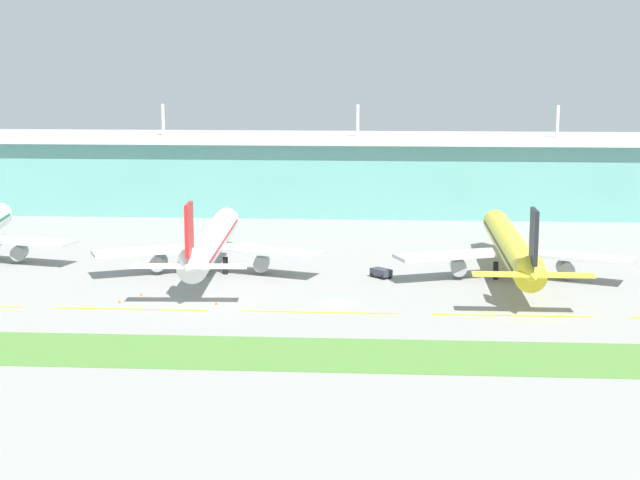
% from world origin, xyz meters
% --- Properties ---
extents(ground_plane, '(600.00, 600.00, 0.00)m').
position_xyz_m(ground_plane, '(0.00, 0.00, 0.00)').
color(ground_plane, gray).
extents(terminal_building, '(288.00, 34.00, 31.68)m').
position_xyz_m(terminal_building, '(-0.00, 112.35, 11.54)').
color(terminal_building, '#5B9E93').
rests_on(terminal_building, ground).
extents(airliner_near_middle, '(48.74, 68.01, 18.90)m').
position_xyz_m(airliner_near_middle, '(-28.11, 25.04, 6.45)').
color(airliner_near_middle, white).
rests_on(airliner_near_middle, ground).
extents(airliner_far_middle, '(48.80, 72.16, 18.90)m').
position_xyz_m(airliner_far_middle, '(34.33, 24.09, 6.46)').
color(airliner_far_middle, yellow).
rests_on(airliner_far_middle, ground).
extents(taxiway_stripe_mid_west, '(28.00, 0.70, 0.04)m').
position_xyz_m(taxiway_stripe_mid_west, '(-37.00, -7.50, 0.02)').
color(taxiway_stripe_mid_west, yellow).
rests_on(taxiway_stripe_mid_west, ground).
extents(taxiway_stripe_centre, '(28.00, 0.70, 0.04)m').
position_xyz_m(taxiway_stripe_centre, '(-3.00, -7.50, 0.02)').
color(taxiway_stripe_centre, yellow).
rests_on(taxiway_stripe_centre, ground).
extents(taxiway_stripe_mid_east, '(28.00, 0.70, 0.04)m').
position_xyz_m(taxiway_stripe_mid_east, '(31.00, -7.50, 0.02)').
color(taxiway_stripe_mid_east, yellow).
rests_on(taxiway_stripe_mid_east, ground).
extents(grass_verge, '(300.00, 18.00, 0.10)m').
position_xyz_m(grass_verge, '(0.00, -33.49, 0.05)').
color(grass_verge, '#518438').
rests_on(grass_verge, ground).
extents(pushback_tug, '(4.77, 4.84, 1.85)m').
position_xyz_m(pushback_tug, '(7.72, 22.36, 1.10)').
color(pushback_tug, '#333842').
rests_on(pushback_tug, ground).
extents(safety_cone_left_wingtip, '(0.56, 0.56, 0.70)m').
position_xyz_m(safety_cone_left_wingtip, '(-22.25, -2.99, 0.35)').
color(safety_cone_left_wingtip, orange).
rests_on(safety_cone_left_wingtip, ground).
extents(safety_cone_nose_front, '(0.56, 0.56, 0.70)m').
position_xyz_m(safety_cone_nose_front, '(-40.29, -2.97, 0.35)').
color(safety_cone_nose_front, orange).
rests_on(safety_cone_nose_front, ground).
extents(safety_cone_right_wingtip, '(0.56, 0.56, 0.70)m').
position_xyz_m(safety_cone_right_wingtip, '(-37.64, 2.62, 0.35)').
color(safety_cone_right_wingtip, orange).
rests_on(safety_cone_right_wingtip, ground).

